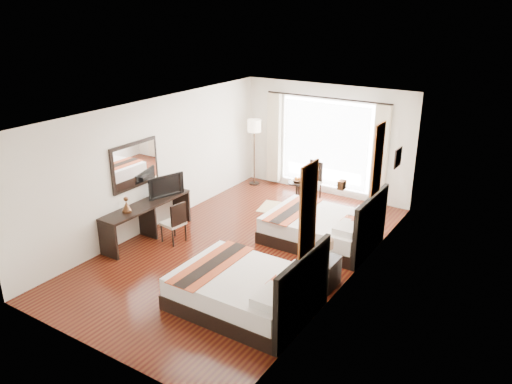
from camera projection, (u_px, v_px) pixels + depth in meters
The scene contains 29 objects.
floor at pixel (244, 248), 10.06m from camera, with size 4.50×7.50×0.01m, color black.
ceiling at pixel (242, 111), 9.07m from camera, with size 4.50×7.50×0.02m, color white.
wall_headboard at pixel (353, 207), 8.43m from camera, with size 0.01×7.50×2.80m, color silver.
wall_desk at pixel (156, 164), 10.69m from camera, with size 0.01×7.50×2.80m, color silver.
wall_window at pixel (326, 140), 12.51m from camera, with size 4.50×0.01×2.80m, color silver.
wall_entry at pixel (86, 263), 6.61m from camera, with size 4.50×0.01×2.80m, color silver.
window_glass at pixel (326, 144), 12.54m from camera, with size 2.40×0.02×2.20m, color white.
sheer_curtain at pixel (325, 145), 12.49m from camera, with size 2.30×0.02×2.10m, color white.
drape_left at pixel (274, 138), 13.19m from camera, with size 0.35×0.14×2.35m, color beige.
drape_right at pixel (380, 155), 11.74m from camera, with size 0.35×0.14×2.35m, color beige.
art_panel_near at pixel (308, 210), 6.91m from camera, with size 0.03×0.50×1.35m, color maroon.
art_panel_far at pixel (378, 159), 9.13m from camera, with size 0.03×0.50×1.35m, color maroon.
wall_sconce at pixel (342, 185), 7.93m from camera, with size 0.10×0.14×0.14m, color #432918.
mirror_frame at pixel (135, 165), 10.12m from camera, with size 0.04×1.25×0.95m, color black.
mirror_glass at pixel (136, 165), 10.10m from camera, with size 0.01×1.12×0.82m, color white.
bed_near at pixel (248, 290), 8.00m from camera, with size 2.19×1.71×1.24m.
bed_far at pixel (324, 228), 10.21m from camera, with size 2.17×1.69×1.22m.
nightstand at pixel (324, 272), 8.63m from camera, with size 0.44×0.54×0.52m, color black.
table_lamp at pixel (327, 245), 8.57m from camera, with size 0.22×0.22×0.35m.
vase at pixel (319, 259), 8.45m from camera, with size 0.12×0.12×0.12m, color black.
console_desk at pixel (148, 220), 10.42m from camera, with size 0.50×2.20×0.76m, color black.
television at pixel (164, 185), 10.62m from camera, with size 0.83×0.11×0.48m, color black.
bronze_figurine at pixel (126, 205), 9.81m from camera, with size 0.19×0.19×0.28m, color #432918, non-canonical shape.
desk_chair at pixel (174, 230), 10.24m from camera, with size 0.46×0.46×0.88m.
floor_lamp at pixel (254, 130), 13.07m from camera, with size 0.36×0.36×1.78m.
side_table at pixel (297, 192), 12.29m from camera, with size 0.46×0.46×0.53m, color black.
fruit_bowl at pixel (297, 181), 12.17m from camera, with size 0.24×0.24×0.06m, color #4B301A.
window_chair at pixel (310, 188), 12.49m from camera, with size 0.57×0.57×0.96m.
jute_rug at pixel (283, 209), 11.97m from camera, with size 1.13×0.77×0.01m, color tan.
Camera 1 is at (5.04, -7.46, 4.64)m, focal length 35.00 mm.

